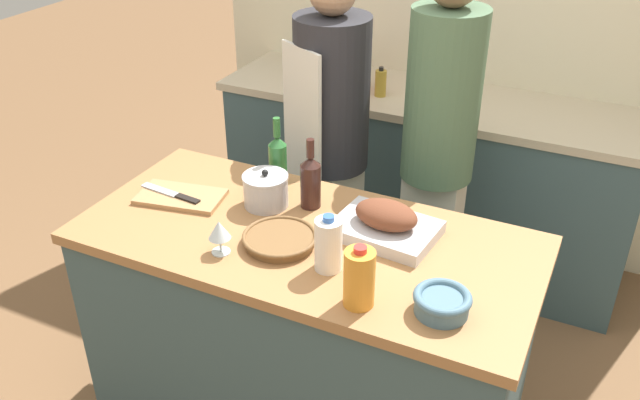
# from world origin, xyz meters

# --- Properties ---
(kitchen_island) EXTENTS (1.59, 0.74, 0.92)m
(kitchen_island) POSITION_xyz_m (0.00, 0.00, 0.46)
(kitchen_island) COLOR #3D565B
(kitchen_island) RESTS_ON ground_plane
(back_counter) EXTENTS (2.16, 0.60, 0.93)m
(back_counter) POSITION_xyz_m (0.00, 1.39, 0.47)
(back_counter) COLOR #3D565B
(back_counter) RESTS_ON ground_plane
(back_wall) EXTENTS (2.66, 0.10, 2.55)m
(back_wall) POSITION_xyz_m (0.00, 1.74, 1.27)
(back_wall) COLOR beige
(back_wall) RESTS_ON ground_plane
(roasting_pan) EXTENTS (0.36, 0.28, 0.13)m
(roasting_pan) POSITION_xyz_m (0.24, 0.12, 0.97)
(roasting_pan) COLOR #BCBCC1
(roasting_pan) RESTS_ON kitchen_island
(wicker_basket) EXTENTS (0.25, 0.25, 0.04)m
(wicker_basket) POSITION_xyz_m (-0.05, -0.09, 0.94)
(wicker_basket) COLOR brown
(wicker_basket) RESTS_ON kitchen_island
(cutting_board) EXTENTS (0.34, 0.23, 0.02)m
(cutting_board) POSITION_xyz_m (-0.53, 0.02, 0.93)
(cutting_board) COLOR #AD7F51
(cutting_board) RESTS_ON kitchen_island
(stock_pot) EXTENTS (0.17, 0.17, 0.14)m
(stock_pot) POSITION_xyz_m (-0.22, 0.12, 0.98)
(stock_pot) COLOR #B7B7BC
(stock_pot) RESTS_ON kitchen_island
(mixing_bowl) EXTENTS (0.17, 0.17, 0.07)m
(mixing_bowl) POSITION_xyz_m (0.54, -0.20, 0.96)
(mixing_bowl) COLOR slate
(mixing_bowl) RESTS_ON kitchen_island
(juice_jug) EXTENTS (0.09, 0.09, 0.20)m
(juice_jug) POSITION_xyz_m (0.30, -0.26, 1.02)
(juice_jug) COLOR orange
(juice_jug) RESTS_ON kitchen_island
(milk_jug) EXTENTS (0.09, 0.09, 0.19)m
(milk_jug) POSITION_xyz_m (0.15, -0.14, 1.01)
(milk_jug) COLOR white
(milk_jug) RESTS_ON kitchen_island
(wine_bottle_green) EXTENTS (0.07, 0.07, 0.27)m
(wine_bottle_green) POSITION_xyz_m (-0.07, 0.18, 1.03)
(wine_bottle_green) COLOR #381E19
(wine_bottle_green) RESTS_ON kitchen_island
(wine_bottle_dark) EXTENTS (0.07, 0.07, 0.29)m
(wine_bottle_dark) POSITION_xyz_m (-0.25, 0.26, 1.04)
(wine_bottle_dark) COLOR #28662D
(wine_bottle_dark) RESTS_ON kitchen_island
(wine_glass_left) EXTENTS (0.07, 0.07, 0.12)m
(wine_glass_left) POSITION_xyz_m (-0.20, -0.21, 1.01)
(wine_glass_left) COLOR silver
(wine_glass_left) RESTS_ON kitchen_island
(knife_chef) EXTENTS (0.27, 0.06, 0.01)m
(knife_chef) POSITION_xyz_m (-0.56, 0.01, 0.94)
(knife_chef) COLOR #B7B7BC
(knife_chef) RESTS_ON cutting_board
(stand_mixer) EXTENTS (0.18, 0.14, 0.35)m
(stand_mixer) POSITION_xyz_m (-0.41, 1.33, 1.08)
(stand_mixer) COLOR #B22323
(stand_mixer) RESTS_ON back_counter
(condiment_bottle_tall) EXTENTS (0.06, 0.06, 0.15)m
(condiment_bottle_tall) POSITION_xyz_m (-0.23, 1.29, 1.00)
(condiment_bottle_tall) COLOR #B28E2D
(condiment_bottle_tall) RESTS_ON back_counter
(condiment_bottle_short) EXTENTS (0.07, 0.07, 0.20)m
(condiment_bottle_short) POSITION_xyz_m (-0.79, 1.52, 1.02)
(condiment_bottle_short) COLOR #234C28
(condiment_bottle_short) RESTS_ON back_counter
(person_cook_aproned) EXTENTS (0.35, 0.37, 1.66)m
(person_cook_aproned) POSITION_xyz_m (-0.25, 0.74, 0.92)
(person_cook_aproned) COLOR beige
(person_cook_aproned) RESTS_ON ground_plane
(person_cook_guest) EXTENTS (0.30, 0.30, 1.75)m
(person_cook_guest) POSITION_xyz_m (0.23, 0.76, 0.99)
(person_cook_guest) COLOR beige
(person_cook_guest) RESTS_ON ground_plane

